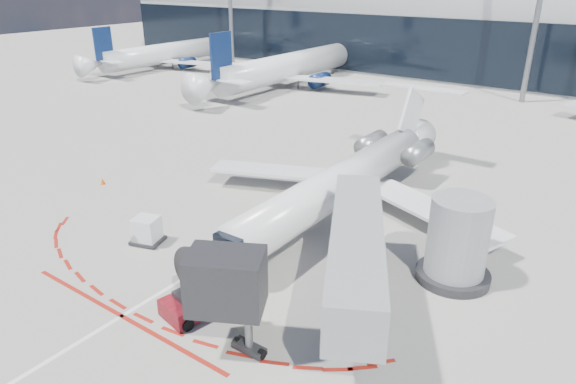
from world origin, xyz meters
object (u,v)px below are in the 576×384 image
Objects in this scene: pushback_tug at (195,302)px; ramp_worker at (249,309)px; regional_jet at (347,178)px; uld_container at (147,231)px.

ramp_worker is (2.81, 0.77, 0.33)m from pushback_tug.
regional_jet is 15.79× the size of ramp_worker.
uld_container reaches higher than pushback_tug.
uld_container is (-7.59, -11.52, -1.52)m from regional_jet.
regional_jet is at bearing -85.88° from ramp_worker.
ramp_worker is (2.76, -14.12, -1.47)m from regional_jet.
regional_jet reaches higher than ramp_worker.
pushback_tug is at bearing -42.13° from uld_container.
regional_jet is 13.88m from uld_container.
pushback_tug is (-0.06, -14.89, -1.80)m from regional_jet.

